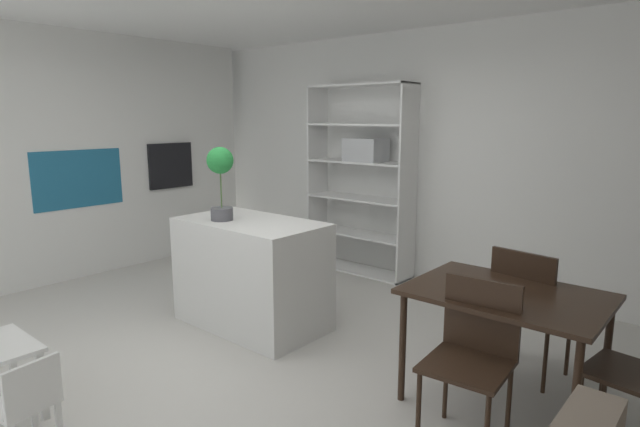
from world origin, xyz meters
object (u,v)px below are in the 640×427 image
at_px(built_in_oven, 171,165).
at_px(open_bookshelf, 361,172).
at_px(kitchen_island, 251,273).
at_px(dining_table, 506,304).
at_px(child_chair_right, 26,402).
at_px(dining_chair_near, 474,346).
at_px(dining_chair_far, 527,303).
at_px(potted_plant_on_island, 220,174).

distance_m(built_in_oven, open_bookshelf, 2.47).
relative_size(kitchen_island, dining_table, 1.13).
relative_size(kitchen_island, child_chair_right, 2.31).
xyz_separation_m(open_bookshelf, dining_chair_near, (2.38, -2.21, -0.63)).
height_order(open_bookshelf, child_chair_right, open_bookshelf).
bearing_deg(dining_chair_near, built_in_oven, 161.38).
relative_size(dining_table, dining_chair_near, 1.25).
height_order(dining_chair_near, dining_chair_far, dining_chair_far).
relative_size(child_chair_right, dining_chair_far, 0.60).
bearing_deg(built_in_oven, open_bookshelf, 24.61).
bearing_deg(dining_table, dining_chair_near, -90.95).
xyz_separation_m(dining_table, dining_chair_near, (-0.01, -0.44, -0.13)).
height_order(dining_table, dining_chair_near, dining_chair_near).
height_order(potted_plant_on_island, dining_table, potted_plant_on_island).
bearing_deg(kitchen_island, potted_plant_on_island, -145.68).
bearing_deg(dining_chair_near, open_bookshelf, 132.76).
height_order(child_chair_right, dining_table, dining_table).
height_order(potted_plant_on_island, child_chair_right, potted_plant_on_island).
xyz_separation_m(kitchen_island, dining_table, (2.16, 0.14, 0.21)).
distance_m(potted_plant_on_island, dining_table, 2.47).
bearing_deg(child_chair_right, dining_table, 131.97).
height_order(open_bookshelf, dining_chair_far, open_bookshelf).
distance_m(potted_plant_on_island, child_chair_right, 2.20).
bearing_deg(open_bookshelf, child_chair_right, -80.60).
bearing_deg(dining_chair_near, potted_plant_on_island, 171.77).
relative_size(potted_plant_on_island, child_chair_right, 1.12).
bearing_deg(open_bookshelf, dining_chair_near, -42.91).
xyz_separation_m(potted_plant_on_island, open_bookshelf, (-0.02, 2.05, -0.15)).
relative_size(dining_chair_near, dining_chair_far, 0.98).
bearing_deg(open_bookshelf, kitchen_island, -83.37).
relative_size(open_bookshelf, dining_table, 1.90).
height_order(built_in_oven, potted_plant_on_island, potted_plant_on_island).
bearing_deg(potted_plant_on_island, dining_chair_near, -3.90).
distance_m(built_in_oven, child_chair_right, 4.17).
bearing_deg(dining_chair_near, kitchen_island, 167.78).
bearing_deg(potted_plant_on_island, dining_table, 6.65).
xyz_separation_m(kitchen_island, dining_chair_near, (2.15, -0.30, 0.08)).
height_order(potted_plant_on_island, dining_chair_near, potted_plant_on_island).
height_order(kitchen_island, potted_plant_on_island, potted_plant_on_island).
xyz_separation_m(child_chair_right, dining_chair_far, (1.73, 2.56, 0.24)).
bearing_deg(open_bookshelf, dining_table, -36.65).
bearing_deg(potted_plant_on_island, child_chair_right, -71.34).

